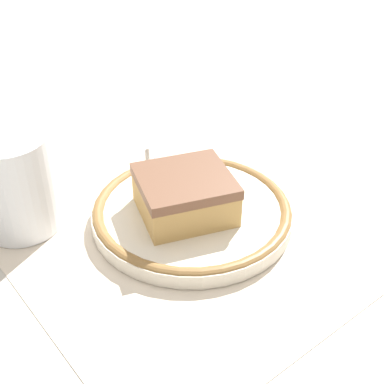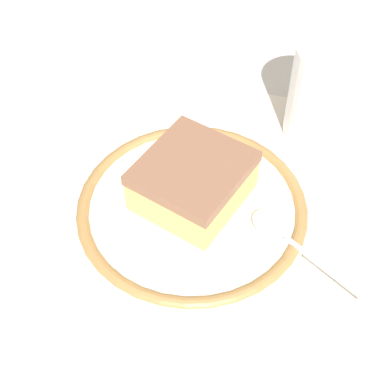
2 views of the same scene
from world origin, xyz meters
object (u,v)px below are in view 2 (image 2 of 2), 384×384
at_px(spoon, 280,231).
at_px(plate, 192,210).
at_px(cake_slice, 192,185).
at_px(cup, 327,98).

bearing_deg(spoon, plate, 171.59).
relative_size(plate, spoon, 1.89).
bearing_deg(cake_slice, cup, 52.89).
bearing_deg(cake_slice, spoon, -12.28).
distance_m(spoon, cup, 0.16).
xyz_separation_m(cake_slice, cup, (0.11, 0.14, 0.01)).
distance_m(plate, cup, 0.18).
bearing_deg(spoon, cake_slice, 167.72).
xyz_separation_m(plate, cup, (0.10, 0.15, 0.04)).
xyz_separation_m(plate, cake_slice, (-0.00, 0.01, 0.03)).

